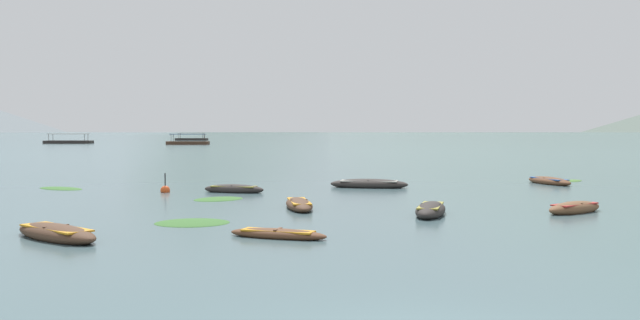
{
  "coord_description": "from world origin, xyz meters",
  "views": [
    {
      "loc": [
        -2.37,
        -9.36,
        3.2
      ],
      "look_at": [
        3.02,
        49.66,
        0.5
      ],
      "focal_mm": 37.02,
      "sensor_mm": 36.0,
      "label": 1
    }
  ],
  "objects_px": {
    "rowboat_6": "(369,184)",
    "rowboat_7": "(549,181)",
    "rowboat_2": "(56,233)",
    "rowboat_8": "(431,210)",
    "rowboat_4": "(278,234)",
    "rowboat_5": "(234,189)",
    "rowboat_0": "(299,205)",
    "rowboat_3": "(575,208)",
    "ferry_1": "(192,139)",
    "ferry_2": "(188,143)",
    "mooring_buoy": "(165,190)",
    "ferry_0": "(69,142)"
  },
  "relations": [
    {
      "from": "rowboat_6",
      "to": "rowboat_7",
      "type": "relative_size",
      "value": 1.13
    },
    {
      "from": "rowboat_6",
      "to": "rowboat_2",
      "type": "bearing_deg",
      "value": -126.41
    },
    {
      "from": "rowboat_6",
      "to": "rowboat_8",
      "type": "relative_size",
      "value": 1.27
    },
    {
      "from": "rowboat_4",
      "to": "rowboat_5",
      "type": "relative_size",
      "value": 0.93
    },
    {
      "from": "rowboat_0",
      "to": "rowboat_2",
      "type": "relative_size",
      "value": 1.06
    },
    {
      "from": "rowboat_3",
      "to": "rowboat_4",
      "type": "xyz_separation_m",
      "value": [
        -11.64,
        -4.96,
        -0.06
      ]
    },
    {
      "from": "ferry_1",
      "to": "ferry_2",
      "type": "height_order",
      "value": "same"
    },
    {
      "from": "rowboat_4",
      "to": "mooring_buoy",
      "type": "height_order",
      "value": "mooring_buoy"
    },
    {
      "from": "rowboat_2",
      "to": "rowboat_5",
      "type": "xyz_separation_m",
      "value": [
        4.64,
        14.08,
        -0.01
      ]
    },
    {
      "from": "ferry_0",
      "to": "rowboat_7",
      "type": "bearing_deg",
      "value": -63.23
    },
    {
      "from": "rowboat_0",
      "to": "rowboat_3",
      "type": "height_order",
      "value": "rowboat_3"
    },
    {
      "from": "rowboat_3",
      "to": "ferry_2",
      "type": "distance_m",
      "value": 126.18
    },
    {
      "from": "rowboat_8",
      "to": "ferry_2",
      "type": "height_order",
      "value": "ferry_2"
    },
    {
      "from": "mooring_buoy",
      "to": "rowboat_2",
      "type": "bearing_deg",
      "value": -94.43
    },
    {
      "from": "rowboat_5",
      "to": "rowboat_6",
      "type": "bearing_deg",
      "value": 16.67
    },
    {
      "from": "rowboat_4",
      "to": "rowboat_5",
      "type": "bearing_deg",
      "value": 97.33
    },
    {
      "from": "rowboat_0",
      "to": "rowboat_5",
      "type": "height_order",
      "value": "rowboat_5"
    },
    {
      "from": "ferry_0",
      "to": "ferry_2",
      "type": "bearing_deg",
      "value": -25.03
    },
    {
      "from": "rowboat_0",
      "to": "ferry_0",
      "type": "xyz_separation_m",
      "value": [
        -46.85,
        134.47,
        0.29
      ]
    },
    {
      "from": "ferry_2",
      "to": "rowboat_8",
      "type": "bearing_deg",
      "value": -79.79
    },
    {
      "from": "rowboat_6",
      "to": "rowboat_5",
      "type": "bearing_deg",
      "value": -163.33
    },
    {
      "from": "rowboat_6",
      "to": "ferry_2",
      "type": "relative_size",
      "value": 0.48
    },
    {
      "from": "rowboat_2",
      "to": "rowboat_6",
      "type": "bearing_deg",
      "value": 53.59
    },
    {
      "from": "rowboat_8",
      "to": "ferry_2",
      "type": "distance_m",
      "value": 125.24
    },
    {
      "from": "rowboat_6",
      "to": "rowboat_7",
      "type": "bearing_deg",
      "value": 7.54
    },
    {
      "from": "rowboat_4",
      "to": "rowboat_7",
      "type": "bearing_deg",
      "value": 47.56
    },
    {
      "from": "rowboat_4",
      "to": "ferry_0",
      "type": "relative_size",
      "value": 0.28
    },
    {
      "from": "rowboat_2",
      "to": "rowboat_3",
      "type": "relative_size",
      "value": 1.14
    },
    {
      "from": "ferry_2",
      "to": "rowboat_6",
      "type": "bearing_deg",
      "value": -78.9
    },
    {
      "from": "rowboat_0",
      "to": "rowboat_8",
      "type": "distance_m",
      "value": 5.44
    },
    {
      "from": "rowboat_8",
      "to": "rowboat_3",
      "type": "bearing_deg",
      "value": 2.11
    },
    {
      "from": "ferry_1",
      "to": "ferry_2",
      "type": "relative_size",
      "value": 1.06
    },
    {
      "from": "rowboat_5",
      "to": "ferry_1",
      "type": "xyz_separation_m",
      "value": [
        -19.53,
        171.08,
        0.28
      ]
    },
    {
      "from": "rowboat_3",
      "to": "rowboat_0",
      "type": "bearing_deg",
      "value": 167.61
    },
    {
      "from": "ferry_2",
      "to": "rowboat_2",
      "type": "bearing_deg",
      "value": -85.59
    },
    {
      "from": "rowboat_4",
      "to": "rowboat_6",
      "type": "xyz_separation_m",
      "value": [
        5.52,
        16.67,
        0.08
      ]
    },
    {
      "from": "rowboat_2",
      "to": "ferry_0",
      "type": "xyz_separation_m",
      "value": [
        -39.29,
        141.38,
        0.27
      ]
    },
    {
      "from": "rowboat_2",
      "to": "ferry_1",
      "type": "relative_size",
      "value": 0.36
    },
    {
      "from": "ferry_0",
      "to": "mooring_buoy",
      "type": "xyz_separation_m",
      "value": [
        40.41,
        -126.92,
        -0.34
      ]
    },
    {
      "from": "ferry_0",
      "to": "rowboat_4",
      "type": "bearing_deg",
      "value": -72.1
    },
    {
      "from": "ferry_1",
      "to": "rowboat_2",
      "type": "bearing_deg",
      "value": -85.4
    },
    {
      "from": "rowboat_4",
      "to": "mooring_buoy",
      "type": "bearing_deg",
      "value": 109.92
    },
    {
      "from": "rowboat_0",
      "to": "rowboat_8",
      "type": "height_order",
      "value": "rowboat_8"
    },
    {
      "from": "rowboat_7",
      "to": "ferry_2",
      "type": "height_order",
      "value": "ferry_2"
    },
    {
      "from": "rowboat_6",
      "to": "ferry_1",
      "type": "bearing_deg",
      "value": 99.05
    },
    {
      "from": "mooring_buoy",
      "to": "rowboat_0",
      "type": "bearing_deg",
      "value": -49.56
    },
    {
      "from": "rowboat_2",
      "to": "rowboat_8",
      "type": "height_order",
      "value": "rowboat_8"
    },
    {
      "from": "rowboat_2",
      "to": "ferry_1",
      "type": "distance_m",
      "value": 185.77
    },
    {
      "from": "rowboat_6",
      "to": "rowboat_8",
      "type": "bearing_deg",
      "value": -88.27
    },
    {
      "from": "ferry_0",
      "to": "mooring_buoy",
      "type": "relative_size",
      "value": 9.8
    }
  ]
}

